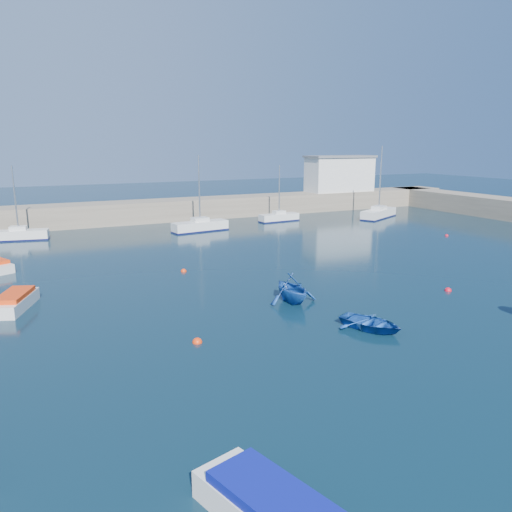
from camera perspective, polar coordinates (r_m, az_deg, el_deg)
name	(u,v)px	position (r m, az deg, el deg)	size (l,w,h in m)	color
ground	(381,363)	(23.51, 14.09, -11.82)	(220.00, 220.00, 0.00)	#0B222F
back_wall	(140,212)	(64.30, -13.08, 4.96)	(96.00, 4.50, 2.60)	#7C705E
right_arm	(481,205)	(75.93, 24.37, 5.31)	(4.50, 32.00, 2.60)	#7C705E
harbor_office	(340,175)	(76.36, 9.53, 9.16)	(10.00, 4.00, 5.00)	silver
sailboat_5	(19,235)	(56.22, -25.47, 2.23)	(5.83, 2.66, 7.50)	silver
sailboat_6	(200,226)	(56.36, -6.40, 3.46)	(6.52, 2.60, 8.40)	silver
sailboat_7	(279,217)	(63.32, 2.64, 4.47)	(5.34, 1.89, 6.99)	silver
sailboat_8	(379,213)	(68.20, 13.84, 4.78)	(7.25, 5.09, 9.34)	silver
motorboat_1	(15,301)	(32.97, -25.82, -4.68)	(2.83, 4.37, 1.01)	silver
motorboat_3	(274,512)	(14.14, 2.10, -27.24)	(2.95, 5.09, 1.13)	silver
dinghy_center	(371,323)	(27.24, 12.98, -7.49)	(2.43, 3.41, 0.71)	#17479F
dinghy_left	(292,288)	(30.89, 4.12, -3.67)	(2.98, 3.46, 1.82)	#17479F
buoy_0	(197,343)	(25.20, -6.73, -9.80)	(0.50, 0.50, 0.50)	#EE350C
buoy_1	(448,291)	(35.78, 21.09, -3.74)	(0.47, 0.47, 0.47)	red
buoy_3	(184,272)	(38.76, -8.26, -1.77)	(0.45, 0.45, 0.45)	#EE350C
buoy_4	(447,236)	(57.01, 20.95, 2.17)	(0.38, 0.38, 0.38)	red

